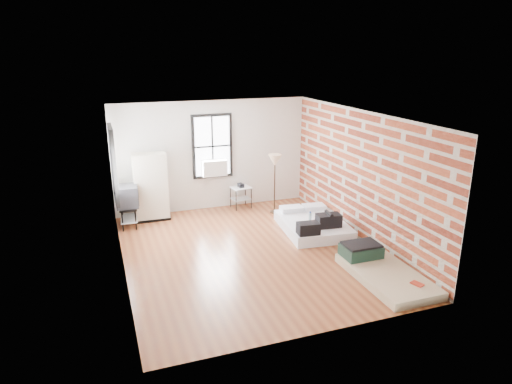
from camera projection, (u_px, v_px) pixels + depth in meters
name	position (u px, v px, depth m)	size (l,w,h in m)	color
ground	(250.00, 252.00, 9.39)	(6.00, 6.00, 0.00)	brown
room_shell	(255.00, 166.00, 9.27)	(5.02, 6.02, 2.80)	silver
mattress_main	(313.00, 224.00, 10.47)	(1.53, 1.96, 0.59)	white
mattress_bare	(380.00, 269.00, 8.39)	(1.05, 1.98, 0.43)	tan
wardrobe	(151.00, 187.00, 11.01)	(0.84, 0.50, 1.65)	black
side_table	(241.00, 191.00, 11.92)	(0.56, 0.47, 0.66)	black
floor_lamp	(275.00, 163.00, 11.31)	(0.33, 0.33, 1.52)	black
tv_stand	(127.00, 198.00, 10.57)	(0.53, 0.73, 0.99)	black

